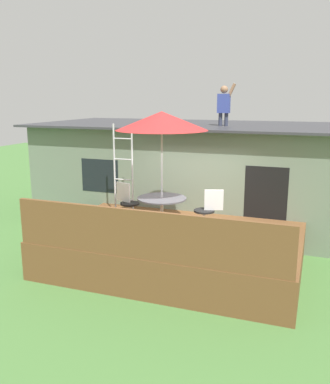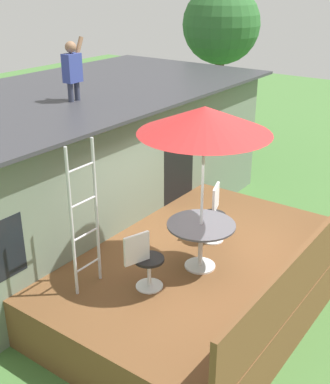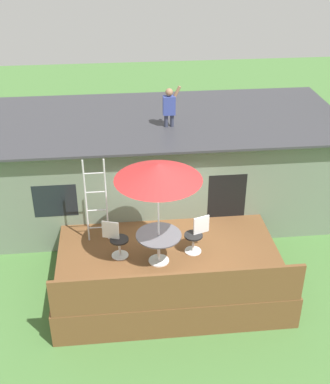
{
  "view_description": "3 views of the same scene",
  "coord_description": "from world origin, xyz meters",
  "px_view_note": "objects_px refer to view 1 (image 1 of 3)",
  "views": [
    {
      "loc": [
        2.75,
        -8.08,
        3.6
      ],
      "look_at": [
        -0.63,
        1.05,
        1.38
      ],
      "focal_mm": 38.66,
      "sensor_mm": 36.0,
      "label": 1
    },
    {
      "loc": [
        -5.97,
        -3.61,
        4.98
      ],
      "look_at": [
        0.42,
        1.02,
        1.53
      ],
      "focal_mm": 46.65,
      "sensor_mm": 36.0,
      "label": 2
    },
    {
      "loc": [
        -1.1,
        -9.51,
        8.01
      ],
      "look_at": [
        -0.0,
        0.92,
        2.03
      ],
      "focal_mm": 47.11,
      "sensor_mm": 36.0,
      "label": 3
    }
  ],
  "objects_px": {
    "patio_table": "(162,205)",
    "patio_chair_right": "(208,211)",
    "step_ladder": "(123,169)",
    "patio_chair_left": "(128,203)",
    "person_figure": "(224,103)",
    "patio_umbrella": "(162,121)"
  },
  "relations": [
    {
      "from": "patio_chair_left",
      "to": "patio_chair_right",
      "type": "relative_size",
      "value": 1.0
    },
    {
      "from": "patio_table",
      "to": "patio_umbrella",
      "type": "bearing_deg",
      "value": 56.31
    },
    {
      "from": "patio_chair_right",
      "to": "patio_table",
      "type": "bearing_deg",
      "value": -0.0
    },
    {
      "from": "patio_umbrella",
      "to": "step_ladder",
      "type": "xyz_separation_m",
      "value": [
        -1.4,
        1.03,
        -1.25
      ]
    },
    {
      "from": "patio_chair_left",
      "to": "patio_umbrella",
      "type": "bearing_deg",
      "value": 0.0
    },
    {
      "from": "step_ladder",
      "to": "patio_chair_left",
      "type": "xyz_separation_m",
      "value": [
        0.43,
        -0.7,
        -0.64
      ]
    },
    {
      "from": "patio_umbrella",
      "to": "person_figure",
      "type": "xyz_separation_m",
      "value": [
        0.59,
        3.13,
        0.33
      ]
    },
    {
      "from": "patio_table",
      "to": "patio_chair_right",
      "type": "xyz_separation_m",
      "value": [
        0.92,
        0.32,
        -0.13
      ]
    },
    {
      "from": "patio_table",
      "to": "person_figure",
      "type": "distance_m",
      "value": 3.81
    },
    {
      "from": "patio_table",
      "to": "patio_chair_left",
      "type": "xyz_separation_m",
      "value": [
        -0.96,
        0.33,
        -0.13
      ]
    },
    {
      "from": "patio_umbrella",
      "to": "patio_chair_right",
      "type": "xyz_separation_m",
      "value": [
        0.92,
        0.32,
        -1.89
      ]
    },
    {
      "from": "patio_chair_left",
      "to": "person_figure",
      "type": "bearing_deg",
      "value": 79.84
    },
    {
      "from": "patio_chair_right",
      "to": "person_figure",
      "type": "bearing_deg",
      "value": -102.44
    },
    {
      "from": "patio_table",
      "to": "person_figure",
      "type": "height_order",
      "value": "person_figure"
    },
    {
      "from": "step_ladder",
      "to": "patio_chair_right",
      "type": "height_order",
      "value": "step_ladder"
    },
    {
      "from": "person_figure",
      "to": "patio_chair_left",
      "type": "xyz_separation_m",
      "value": [
        -1.55,
        -2.8,
        -2.22
      ]
    },
    {
      "from": "person_figure",
      "to": "step_ladder",
      "type": "bearing_deg",
      "value": -133.49
    },
    {
      "from": "patio_table",
      "to": "step_ladder",
      "type": "relative_size",
      "value": 0.47
    },
    {
      "from": "patio_table",
      "to": "patio_umbrella",
      "type": "xyz_separation_m",
      "value": [
        0.0,
        0.0,
        1.76
      ]
    },
    {
      "from": "patio_umbrella",
      "to": "person_figure",
      "type": "relative_size",
      "value": 2.29
    },
    {
      "from": "patio_table",
      "to": "patio_umbrella",
      "type": "relative_size",
      "value": 0.41
    },
    {
      "from": "patio_table",
      "to": "step_ladder",
      "type": "bearing_deg",
      "value": 143.49
    }
  ]
}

